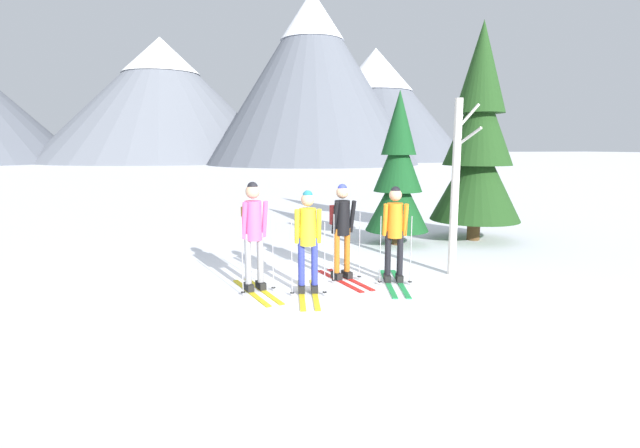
{
  "coord_description": "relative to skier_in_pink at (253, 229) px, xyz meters",
  "views": [
    {
      "loc": [
        -2.05,
        -7.82,
        2.44
      ],
      "look_at": [
        0.17,
        0.37,
        1.05
      ],
      "focal_mm": 26.55,
      "sensor_mm": 36.0,
      "label": 1
    }
  ],
  "objects": [
    {
      "name": "ground_plane",
      "position": [
        1.08,
        -0.04,
        -1.07
      ],
      "size": [
        400.0,
        400.0,
        0.0
      ],
      "primitive_type": "plane",
      "color": "white"
    },
    {
      "name": "skier_in_pink",
      "position": [
        0.0,
        0.0,
        0.0
      ],
      "size": [
        0.67,
        1.67,
        1.87
      ],
      "color": "yellow",
      "rests_on": "ground"
    },
    {
      "name": "skier_in_yellow",
      "position": [
        0.86,
        -0.36,
        -0.09
      ],
      "size": [
        0.63,
        1.69,
        1.74
      ],
      "color": "yellow",
      "rests_on": "ground"
    },
    {
      "name": "skier_in_black",
      "position": [
        1.66,
        0.29,
        -0.06
      ],
      "size": [
        0.63,
        1.63,
        1.78
      ],
      "color": "red",
      "rests_on": "ground"
    },
    {
      "name": "skier_in_orange",
      "position": [
        2.5,
        -0.17,
        -0.11
      ],
      "size": [
        0.77,
        1.8,
        1.75
      ],
      "color": "green",
      "rests_on": "ground"
    },
    {
      "name": "pine_tree_near",
      "position": [
        3.96,
        2.94,
        0.67
      ],
      "size": [
        1.57,
        1.57,
        3.8
      ],
      "color": "#51381E",
      "rests_on": "ground"
    },
    {
      "name": "pine_tree_mid",
      "position": [
        6.18,
        2.97,
        1.47
      ],
      "size": [
        2.3,
        2.3,
        5.55
      ],
      "color": "#51381E",
      "rests_on": "ground"
    },
    {
      "name": "birch_tree_tall",
      "position": [
        3.82,
        0.05,
        0.63
      ],
      "size": [
        0.32,
        0.57,
        3.32
      ],
      "color": "silver",
      "rests_on": "ground"
    },
    {
      "name": "mountain_ridge_distant",
      "position": [
        -0.51,
        73.62,
        9.44
      ],
      "size": [
        104.78,
        55.47,
        23.6
      ],
      "color": "slate",
      "rests_on": "ground"
    }
  ]
}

